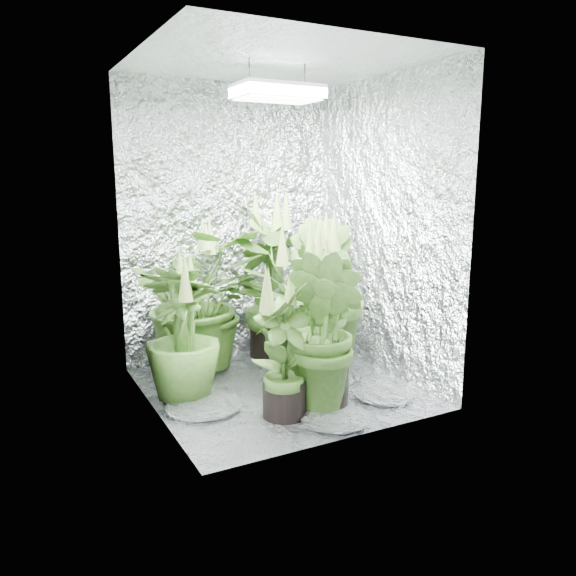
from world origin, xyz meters
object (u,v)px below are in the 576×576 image
(plant_b, at_px, (269,281))
(plant_f, at_px, (284,352))
(grow_lamp, at_px, (278,92))
(circulation_fan, at_px, (342,346))
(plant_d, at_px, (183,335))
(plant_c, at_px, (325,296))
(plant_e, at_px, (303,309))
(plant_a, at_px, (198,299))
(plant_g, at_px, (324,332))

(plant_b, height_order, plant_f, plant_b)
(grow_lamp, relative_size, circulation_fan, 1.55)
(grow_lamp, bearing_deg, plant_d, 171.46)
(plant_c, distance_m, plant_f, 0.89)
(grow_lamp, height_order, circulation_fan, grow_lamp)
(plant_c, height_order, plant_d, plant_c)
(grow_lamp, relative_size, plant_e, 0.49)
(plant_b, relative_size, plant_e, 1.20)
(plant_c, height_order, plant_f, plant_c)
(plant_b, distance_m, plant_f, 1.13)
(plant_c, relative_size, circulation_fan, 3.49)
(plant_a, height_order, plant_d, plant_a)
(plant_e, bearing_deg, plant_a, 138.60)
(plant_c, bearing_deg, plant_g, -121.73)
(plant_c, xyz_separation_m, plant_f, (-0.64, -0.61, -0.14))
(circulation_fan, bearing_deg, plant_b, 114.94)
(plant_c, relative_size, plant_e, 1.09)
(grow_lamp, bearing_deg, plant_f, -112.50)
(plant_b, bearing_deg, plant_a, -173.20)
(grow_lamp, height_order, plant_d, grow_lamp)
(plant_a, height_order, plant_b, plant_b)
(plant_b, height_order, plant_g, plant_b)
(grow_lamp, distance_m, plant_a, 1.47)
(grow_lamp, xyz_separation_m, plant_f, (-0.17, -0.40, -1.44))
(plant_c, xyz_separation_m, plant_d, (-1.07, -0.12, -0.11))
(grow_lamp, height_order, plant_c, grow_lamp)
(plant_a, xyz_separation_m, plant_g, (0.42, -0.98, -0.05))
(plant_c, distance_m, plant_d, 1.08)
(plant_f, distance_m, circulation_fan, 1.03)
(plant_a, bearing_deg, plant_g, -66.81)
(plant_a, relative_size, plant_g, 1.04)
(plant_f, bearing_deg, plant_g, -4.08)
(plant_g, bearing_deg, plant_c, 58.27)
(grow_lamp, relative_size, plant_f, 0.59)
(grow_lamp, height_order, plant_g, grow_lamp)
(plant_c, xyz_separation_m, plant_g, (-0.39, -0.63, -0.05))
(plant_b, xyz_separation_m, plant_f, (-0.40, -1.03, -0.20))
(plant_e, relative_size, plant_f, 1.21)
(plant_a, relative_size, plant_d, 1.18)
(plant_f, height_order, circulation_fan, plant_f)
(grow_lamp, distance_m, plant_c, 1.40)
(plant_d, xyz_separation_m, plant_g, (0.68, -0.51, 0.06))
(plant_d, xyz_separation_m, circulation_fan, (1.22, 0.12, -0.27))
(grow_lamp, bearing_deg, plant_e, 18.45)
(plant_f, bearing_deg, plant_c, 44.01)
(grow_lamp, relative_size, plant_c, 0.44)
(plant_d, distance_m, circulation_fan, 1.25)
(plant_b, bearing_deg, plant_e, -92.22)
(plant_a, relative_size, plant_c, 0.95)
(plant_b, xyz_separation_m, plant_g, (-0.16, -1.05, -0.11))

